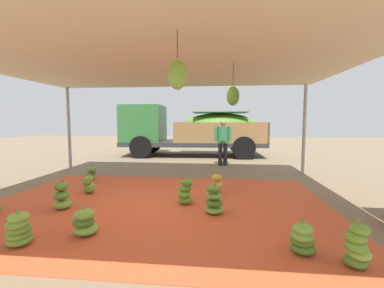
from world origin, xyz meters
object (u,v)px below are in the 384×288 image
(banana_bunch_0, at_px, (91,174))
(banana_bunch_3, at_px, (19,230))
(banana_bunch_7, at_px, (85,223))
(banana_bunch_9, at_px, (62,197))
(banana_bunch_1, at_px, (89,185))
(banana_bunch_10, at_px, (302,239))
(cargo_truck_main, at_px, (191,129))
(banana_bunch_4, at_px, (214,200))
(worker_0, at_px, (223,139))
(banana_bunch_12, at_px, (216,185))
(banana_bunch_5, at_px, (185,192))
(banana_bunch_8, at_px, (357,247))

(banana_bunch_0, xyz_separation_m, banana_bunch_3, (0.94, -3.74, 0.03))
(banana_bunch_7, distance_m, banana_bunch_9, 1.41)
(banana_bunch_3, bearing_deg, banana_bunch_1, 97.38)
(banana_bunch_10, height_order, cargo_truck_main, cargo_truck_main)
(banana_bunch_1, height_order, banana_bunch_3, banana_bunch_3)
(banana_bunch_1, xyz_separation_m, banana_bunch_4, (2.87, -0.99, 0.04))
(banana_bunch_9, distance_m, cargo_truck_main, 8.03)
(banana_bunch_4, distance_m, worker_0, 5.18)
(banana_bunch_4, height_order, banana_bunch_12, banana_bunch_4)
(banana_bunch_0, distance_m, banana_bunch_12, 3.70)
(banana_bunch_1, distance_m, cargo_truck_main, 7.02)
(cargo_truck_main, relative_size, worker_0, 3.96)
(banana_bunch_7, xyz_separation_m, worker_0, (2.06, 6.18, 0.81))
(banana_bunch_12, distance_m, cargo_truck_main, 6.78)
(banana_bunch_7, relative_size, cargo_truck_main, 0.06)
(banana_bunch_9, bearing_deg, banana_bunch_12, 23.48)
(banana_bunch_0, distance_m, banana_bunch_7, 3.74)
(banana_bunch_1, relative_size, banana_bunch_9, 0.82)
(banana_bunch_9, distance_m, worker_0, 6.07)
(banana_bunch_3, height_order, banana_bunch_5, banana_bunch_5)
(banana_bunch_4, bearing_deg, banana_bunch_0, 146.76)
(banana_bunch_1, height_order, banana_bunch_12, banana_bunch_12)
(banana_bunch_10, height_order, banana_bunch_12, banana_bunch_12)
(banana_bunch_5, distance_m, banana_bunch_9, 2.32)
(cargo_truck_main, bearing_deg, banana_bunch_5, -84.43)
(banana_bunch_8, height_order, cargo_truck_main, cargo_truck_main)
(banana_bunch_5, xyz_separation_m, banana_bunch_8, (2.22, -1.99, -0.01))
(banana_bunch_9, bearing_deg, banana_bunch_3, -78.43)
(banana_bunch_4, xyz_separation_m, cargo_truck_main, (-1.29, 7.74, 1.02))
(banana_bunch_12, bearing_deg, banana_bunch_3, -134.50)
(banana_bunch_10, distance_m, cargo_truck_main, 9.40)
(banana_bunch_3, bearing_deg, banana_bunch_4, 29.64)
(worker_0, bearing_deg, banana_bunch_9, -120.50)
(banana_bunch_9, bearing_deg, banana_bunch_5, 13.37)
(banana_bunch_7, bearing_deg, banana_bunch_10, -4.19)
(banana_bunch_0, xyz_separation_m, worker_0, (3.71, 2.83, 0.81))
(banana_bunch_9, distance_m, banana_bunch_10, 4.14)
(banana_bunch_1, distance_m, banana_bunch_4, 3.04)
(banana_bunch_0, xyz_separation_m, banana_bunch_12, (3.53, -1.11, 0.04))
(banana_bunch_0, distance_m, banana_bunch_10, 5.84)
(banana_bunch_9, relative_size, banana_bunch_10, 1.26)
(banana_bunch_0, height_order, cargo_truck_main, cargo_truck_main)
(banana_bunch_5, distance_m, cargo_truck_main, 7.38)
(banana_bunch_4, bearing_deg, banana_bunch_1, 160.96)
(banana_bunch_10, bearing_deg, banana_bunch_0, 142.29)
(banana_bunch_8, bearing_deg, banana_bunch_9, 161.97)
(banana_bunch_7, xyz_separation_m, banana_bunch_12, (1.87, 2.24, 0.04))
(banana_bunch_5, bearing_deg, worker_0, 80.27)
(banana_bunch_0, bearing_deg, banana_bunch_5, -32.01)
(banana_bunch_7, xyz_separation_m, banana_bunch_8, (3.48, -0.46, 0.06))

